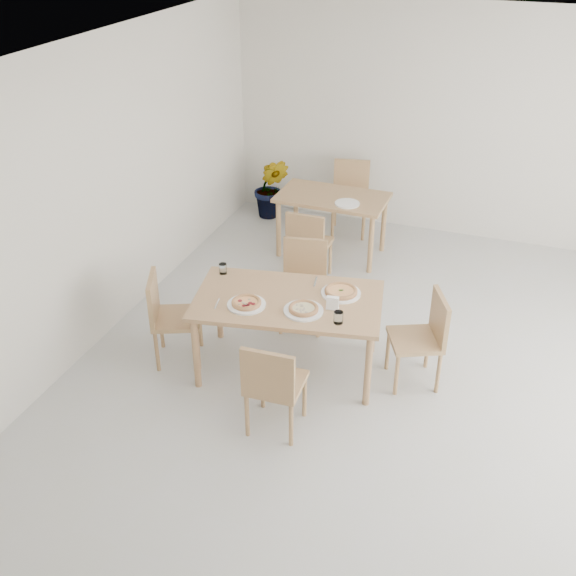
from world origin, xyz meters
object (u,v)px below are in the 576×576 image
(chair_back_s, at_px, (308,241))
(pizza_pepperoni, at_px, (246,302))
(second_table, at_px, (332,204))
(main_table, at_px, (288,306))
(pizza_margherita, at_px, (341,291))
(tumbler_a, at_px, (338,317))
(pizza_mushroom, at_px, (304,308))
(tumbler_b, at_px, (223,269))
(plate_margherita, at_px, (341,293))
(chair_west, at_px, (167,313))
(chair_back_n, at_px, (350,192))
(chair_east, at_px, (425,333))
(chair_south, at_px, (273,383))
(chair_north, at_px, (303,277))
(plate_mushroom, at_px, (303,311))
(napkin_holder, at_px, (333,304))
(potted_plant, at_px, (271,188))
(plate_empty, at_px, (347,204))
(plate_pepperoni, at_px, (246,305))

(chair_back_s, bearing_deg, pizza_pepperoni, 91.47)
(second_table, bearing_deg, main_table, -81.46)
(pizza_margherita, xyz_separation_m, tumbler_a, (0.11, -0.45, 0.02))
(pizza_margherita, relative_size, pizza_mushroom, 0.99)
(tumbler_b, xyz_separation_m, chair_back_s, (0.38, 1.36, -0.29))
(tumbler_a, distance_m, chair_back_s, 2.02)
(main_table, distance_m, chair_back_s, 1.63)
(plate_margherita, xyz_separation_m, tumbler_b, (-1.13, -0.01, 0.04))
(chair_west, bearing_deg, pizza_margherita, -96.01)
(chair_back_s, xyz_separation_m, chair_back_n, (0.07, 1.48, 0.02))
(tumbler_a, bearing_deg, pizza_mushroom, 168.73)
(chair_west, distance_m, pizza_mushroom, 1.31)
(main_table, xyz_separation_m, chair_east, (1.18, 0.24, -0.17))
(tumbler_b, relative_size, chair_back_n, 0.11)
(pizza_margherita, bearing_deg, tumbler_b, -179.27)
(chair_south, height_order, pizza_margherita, chair_south)
(chair_north, relative_size, plate_margherita, 2.51)
(chair_north, xyz_separation_m, pizza_margherita, (0.54, -0.57, 0.27))
(tumbler_a, bearing_deg, plate_mushroom, 168.73)
(plate_margherita, relative_size, pizza_mushroom, 1.09)
(chair_west, bearing_deg, tumbler_a, -112.71)
(chair_south, relative_size, pizza_pepperoni, 2.89)
(tumbler_a, bearing_deg, chair_west, -179.33)
(pizza_margherita, relative_size, napkin_holder, 2.51)
(chair_east, distance_m, plate_mushroom, 1.09)
(tumbler_b, xyz_separation_m, potted_plant, (-0.64, 2.87, -0.38))
(chair_west, relative_size, chair_back_s, 1.01)
(plate_empty, bearing_deg, tumbler_b, -108.44)
(pizza_pepperoni, xyz_separation_m, plate_empty, (0.22, 2.39, -0.02))
(plate_margherita, height_order, pizza_pepperoni, pizza_pepperoni)
(chair_north, bearing_deg, pizza_pepperoni, -110.06)
(chair_west, bearing_deg, chair_back_s, -45.53)
(chair_back_n, bearing_deg, napkin_holder, -89.54)
(chair_back_n, bearing_deg, potted_plant, 166.08)
(pizza_margherita, relative_size, chair_back_n, 0.35)
(plate_mushroom, height_order, plate_pepperoni, same)
(plate_margherita, bearing_deg, plate_empty, 104.16)
(napkin_holder, height_order, chair_back_n, chair_back_n)
(second_table, height_order, chair_back_n, chair_back_n)
(tumbler_b, bearing_deg, tumbler_a, -19.30)
(chair_south, relative_size, pizza_margherita, 2.72)
(plate_mushroom, bearing_deg, chair_east, 21.82)
(main_table, relative_size, chair_east, 2.04)
(chair_north, height_order, chair_west, chair_north)
(chair_north, bearing_deg, second_table, 85.40)
(napkin_holder, bearing_deg, chair_south, -114.22)
(pizza_mushroom, height_order, potted_plant, potted_plant)
(chair_back_n, bearing_deg, plate_pepperoni, -102.50)
(main_table, relative_size, chair_south, 2.04)
(chair_back_s, height_order, plate_empty, chair_back_s)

